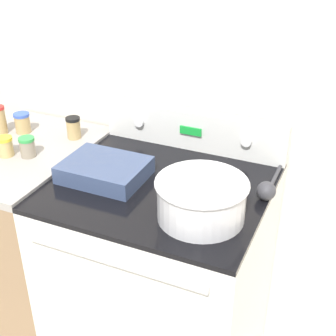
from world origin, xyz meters
name	(u,v)px	position (x,y,z in m)	size (l,w,h in m)	color
kitchen_wall	(201,70)	(0.00, 0.71, 1.25)	(8.00, 0.05, 2.50)	beige
stove_range	(162,285)	(0.00, 0.34, 0.47)	(0.75, 0.71, 0.94)	silver
control_panel	(193,130)	(0.00, 0.65, 1.02)	(0.75, 0.07, 0.16)	silver
side_counter	(36,244)	(-0.62, 0.34, 0.48)	(0.49, 0.68, 0.96)	#896B4C
mixing_bowl	(201,197)	(0.20, 0.20, 1.02)	(0.29, 0.29, 0.13)	silver
casserole_dish	(105,169)	(-0.20, 0.30, 0.98)	(0.29, 0.23, 0.06)	#38476B
ladle	(267,189)	(0.36, 0.41, 0.97)	(0.07, 0.27, 0.07)	#333338
spice_jar_black_cap	(74,128)	(-0.48, 0.52, 1.00)	(0.06, 0.06, 0.09)	tan
spice_jar_green_cap	(27,147)	(-0.55, 0.30, 1.00)	(0.06, 0.06, 0.08)	gray
spice_jar_yellow_cap	(5,146)	(-0.63, 0.27, 0.99)	(0.06, 0.06, 0.08)	tan
spice_jar_blue_cap	(22,123)	(-0.71, 0.48, 1.00)	(0.07, 0.07, 0.09)	tan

